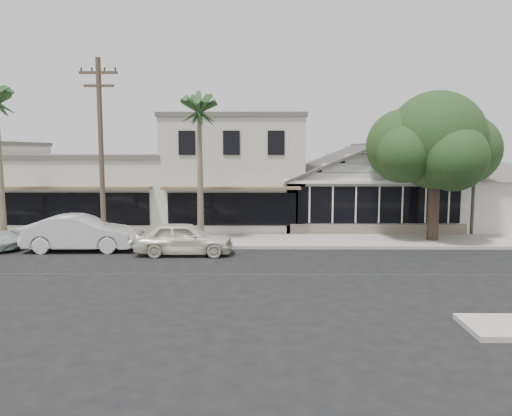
{
  "coord_description": "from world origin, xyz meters",
  "views": [
    {
      "loc": [
        -1.39,
        -18.52,
        4.7
      ],
      "look_at": [
        -1.65,
        6.0,
        1.85
      ],
      "focal_mm": 35.0,
      "sensor_mm": 36.0,
      "label": 1
    }
  ],
  "objects_px": {
    "shade_tree": "(433,143)",
    "car_0": "(184,238)",
    "car_1": "(80,233)",
    "utility_pole": "(101,148)"
  },
  "relations": [
    {
      "from": "shade_tree",
      "to": "car_0",
      "type": "bearing_deg",
      "value": -164.57
    },
    {
      "from": "utility_pole",
      "to": "car_0",
      "type": "bearing_deg",
      "value": -21.02
    },
    {
      "from": "car_1",
      "to": "shade_tree",
      "type": "distance_m",
      "value": 17.87
    },
    {
      "from": "utility_pole",
      "to": "car_0",
      "type": "xyz_separation_m",
      "value": [
        4.12,
        -1.59,
        -4.04
      ]
    },
    {
      "from": "car_0",
      "to": "shade_tree",
      "type": "distance_m",
      "value": 13.36
    },
    {
      "from": "utility_pole",
      "to": "shade_tree",
      "type": "xyz_separation_m",
      "value": [
        16.32,
        1.78,
        0.25
      ]
    },
    {
      "from": "car_1",
      "to": "utility_pole",
      "type": "bearing_deg",
      "value": -52.05
    },
    {
      "from": "utility_pole",
      "to": "shade_tree",
      "type": "height_order",
      "value": "utility_pole"
    },
    {
      "from": "utility_pole",
      "to": "car_1",
      "type": "height_order",
      "value": "utility_pole"
    },
    {
      "from": "car_1",
      "to": "shade_tree",
      "type": "xyz_separation_m",
      "value": [
        17.19,
        2.51,
        4.19
      ]
    }
  ]
}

